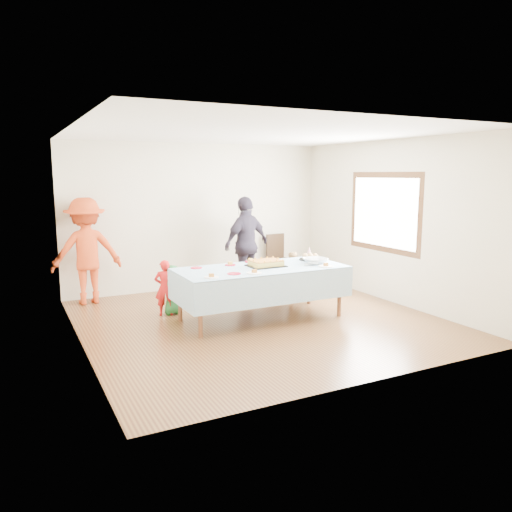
{
  "coord_description": "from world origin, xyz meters",
  "views": [
    {
      "loc": [
        -3.27,
        -6.34,
        2.14
      ],
      "look_at": [
        0.1,
        0.3,
        0.91
      ],
      "focal_mm": 35.0,
      "sensor_mm": 36.0,
      "label": 1
    }
  ],
  "objects": [
    {
      "name": "ground",
      "position": [
        0.0,
        0.0,
        0.0
      ],
      "size": [
        5.0,
        5.0,
        0.0
      ],
      "primitive_type": "plane",
      "color": "#492615",
      "rests_on": "ground"
    },
    {
      "name": "room_walls",
      "position": [
        0.05,
        0.0,
        1.77
      ],
      "size": [
        5.04,
        5.04,
        2.72
      ],
      "color": "beige",
      "rests_on": "ground"
    },
    {
      "name": "party_table",
      "position": [
        0.07,
        0.07,
        0.72
      ],
      "size": [
        2.5,
        1.1,
        0.78
      ],
      "color": "brown",
      "rests_on": "ground"
    },
    {
      "name": "birthday_cake",
      "position": [
        0.17,
        0.11,
        0.82
      ],
      "size": [
        0.53,
        0.41,
        0.09
      ],
      "color": "black",
      "rests_on": "party_table"
    },
    {
      "name": "rolls_tray",
      "position": [
        1.06,
        0.28,
        0.82
      ],
      "size": [
        0.35,
        0.35,
        0.11
      ],
      "color": "black",
      "rests_on": "party_table"
    },
    {
      "name": "punch_bowl",
      "position": [
        0.95,
        -0.03,
        0.82
      ],
      "size": [
        0.36,
        0.36,
        0.09
      ],
      "primitive_type": "imported",
      "color": "silver",
      "rests_on": "party_table"
    },
    {
      "name": "party_hat",
      "position": [
        1.2,
        0.53,
        0.87
      ],
      "size": [
        0.1,
        0.1,
        0.18
      ],
      "primitive_type": "cone",
      "color": "white",
      "rests_on": "party_table"
    },
    {
      "name": "fork_pile",
      "position": [
        0.78,
        -0.15,
        0.81
      ],
      "size": [
        0.24,
        0.18,
        0.07
      ],
      "primitive_type": null,
      "color": "white",
      "rests_on": "party_table"
    },
    {
      "name": "plate_red_far_a",
      "position": [
        -0.81,
        0.44,
        0.79
      ],
      "size": [
        0.17,
        0.17,
        0.01
      ],
      "primitive_type": "cylinder",
      "color": "red",
      "rests_on": "party_table"
    },
    {
      "name": "plate_red_far_b",
      "position": [
        -0.27,
        0.43,
        0.79
      ],
      "size": [
        0.16,
        0.16,
        0.01
      ],
      "primitive_type": "cylinder",
      "color": "red",
      "rests_on": "party_table"
    },
    {
      "name": "plate_red_far_c",
      "position": [
        0.12,
        0.53,
        0.79
      ],
      "size": [
        0.19,
        0.19,
        0.01
      ],
      "primitive_type": "cylinder",
      "color": "red",
      "rests_on": "party_table"
    },
    {
      "name": "plate_red_far_d",
      "position": [
        0.53,
        0.52,
        0.79
      ],
      "size": [
        0.16,
        0.16,
        0.01
      ],
      "primitive_type": "cylinder",
      "color": "red",
      "rests_on": "party_table"
    },
    {
      "name": "plate_red_near",
      "position": [
        -0.5,
        -0.21,
        0.79
      ],
      "size": [
        0.19,
        0.19,
        0.01
      ],
      "primitive_type": "cylinder",
      "color": "red",
      "rests_on": "party_table"
    },
    {
      "name": "plate_white_left",
      "position": [
        -0.86,
        -0.29,
        0.79
      ],
      "size": [
        0.2,
        0.2,
        0.01
      ],
      "primitive_type": "cylinder",
      "color": "white",
      "rests_on": "party_table"
    },
    {
      "name": "plate_white_mid",
      "position": [
        -0.23,
        -0.29,
        0.79
      ],
      "size": [
        0.22,
        0.22,
        0.01
      ],
      "primitive_type": "cylinder",
      "color": "white",
      "rests_on": "party_table"
    },
    {
      "name": "plate_white_right",
      "position": [
        0.95,
        -0.31,
        0.79
      ],
      "size": [
        0.22,
        0.22,
        0.01
      ],
      "primitive_type": "cylinder",
      "color": "white",
      "rests_on": "party_table"
    },
    {
      "name": "dining_chair",
      "position": [
        1.58,
        2.25,
        0.53
      ],
      "size": [
        0.45,
        0.45,
        0.95
      ],
      "rotation": [
        0.0,
        0.0,
        0.1
      ],
      "color": "black",
      "rests_on": "ground"
    },
    {
      "name": "toddler_left",
      "position": [
        -1.15,
        0.9,
        0.43
      ],
      "size": [
        0.36,
        0.28,
        0.86
      ],
      "primitive_type": "imported",
      "rotation": [
        0.0,
        0.0,
        2.87
      ],
      "color": "red",
      "rests_on": "ground"
    },
    {
      "name": "toddler_mid",
      "position": [
        -1.04,
        0.9,
        0.39
      ],
      "size": [
        0.4,
        0.28,
        0.77
      ],
      "primitive_type": "imported",
      "rotation": [
        0.0,
        0.0,
        3.23
      ],
      "color": "#267333",
      "rests_on": "ground"
    },
    {
      "name": "toddler_right",
      "position": [
        1.09,
        0.9,
        0.41
      ],
      "size": [
        0.4,
        0.31,
        0.82
      ],
      "primitive_type": "imported",
      "rotation": [
        0.0,
        0.0,
        3.15
      ],
      "color": "tan",
      "rests_on": "ground"
    },
    {
      "name": "adult_left",
      "position": [
        -2.09,
        2.2,
        0.88
      ],
      "size": [
        1.15,
        0.68,
        1.76
      ],
      "primitive_type": "imported",
      "rotation": [
        0.0,
        0.0,
        3.17
      ],
      "color": "#C53F18",
      "rests_on": "ground"
    },
    {
      "name": "adult_right",
      "position": [
        0.67,
        1.81,
        0.87
      ],
      "size": [
        1.1,
        0.73,
        1.74
      ],
      "primitive_type": "imported",
      "rotation": [
        0.0,
        0.0,
        3.47
      ],
      "color": "#2F2939",
      "rests_on": "ground"
    }
  ]
}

